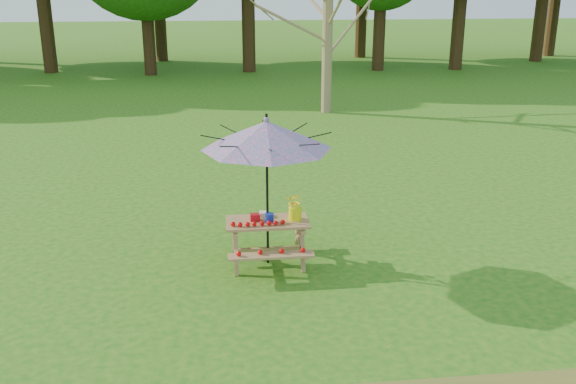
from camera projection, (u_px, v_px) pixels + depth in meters
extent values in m
plane|color=#1D6012|center=(20.00, 304.00, 8.33)|extent=(120.00, 120.00, 0.00)
cylinder|color=#917A4F|center=(327.00, 41.00, 19.65)|extent=(0.38, 0.38, 4.45)
cube|color=#A6704B|center=(268.00, 222.00, 9.34)|extent=(1.20, 0.62, 0.04)
cube|color=#A6704B|center=(271.00, 256.00, 8.92)|extent=(1.20, 0.22, 0.04)
cube|color=#A6704B|center=(265.00, 227.00, 9.95)|extent=(1.20, 0.22, 0.04)
cylinder|color=black|center=(267.00, 191.00, 9.19)|extent=(0.04, 0.04, 2.25)
cone|color=teal|center=(267.00, 135.00, 8.93)|extent=(1.89, 1.89, 0.40)
sphere|color=teal|center=(266.00, 120.00, 8.86)|extent=(0.08, 0.08, 0.08)
cube|color=#B20E18|center=(255.00, 217.00, 9.33)|extent=(0.14, 0.12, 0.10)
cylinder|color=#1428A8|center=(269.00, 218.00, 9.26)|extent=(0.13, 0.13, 0.13)
cube|color=white|center=(264.00, 214.00, 9.50)|extent=(0.13, 0.13, 0.07)
cylinder|color=#E7E80C|center=(295.00, 213.00, 9.35)|extent=(0.19, 0.19, 0.19)
imported|color=yellow|center=(295.00, 202.00, 9.29)|extent=(0.33, 0.31, 0.29)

